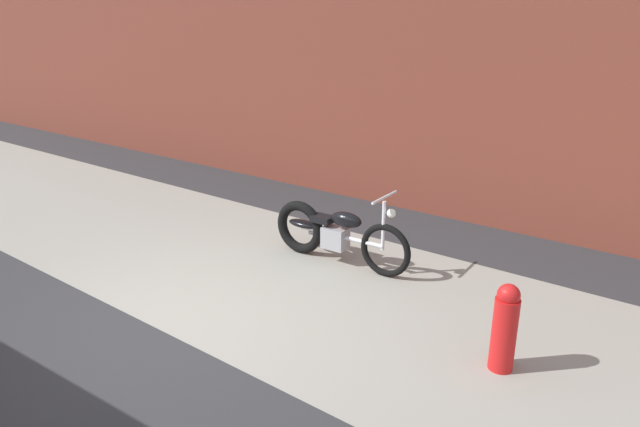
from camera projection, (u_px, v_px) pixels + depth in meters
ground_plane at (159, 330)px, 5.68m from camera, size 80.00×80.00×0.00m
sidewalk_slab at (273, 271)px, 7.00m from camera, size 36.00×3.50×0.01m
brick_building_wall at (414, 55)px, 8.80m from camera, size 36.00×0.50×4.95m
motorcycle_black at (330, 232)px, 7.19m from camera, size 2.01×0.58×1.03m
fire_hydrant at (505, 327)px, 4.91m from camera, size 0.22×0.22×0.84m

